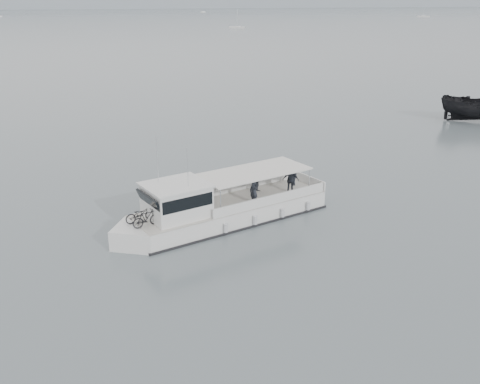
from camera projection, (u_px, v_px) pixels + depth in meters
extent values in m
plane|color=slate|center=(230.00, 199.00, 32.51)|extent=(1400.00, 1400.00, 0.00)
cube|color=white|center=(231.00, 213.00, 29.37)|extent=(11.44, 6.14, 1.20)
cube|color=white|center=(138.00, 237.00, 26.47)|extent=(2.86, 2.86, 1.20)
cube|color=beige|center=(231.00, 203.00, 29.16)|extent=(11.44, 6.14, 0.06)
cube|color=black|center=(231.00, 219.00, 29.49)|extent=(11.65, 6.30, 0.17)
cube|color=white|center=(242.00, 185.00, 31.04)|extent=(7.06, 2.30, 0.55)
cube|color=white|center=(271.00, 200.00, 28.83)|extent=(7.06, 2.30, 0.55)
cube|color=white|center=(308.00, 180.00, 31.93)|extent=(0.97, 2.84, 0.55)
cube|color=white|center=(176.00, 201.00, 27.14)|extent=(3.56, 3.26, 1.66)
cube|color=black|center=(150.00, 204.00, 26.34)|extent=(1.19, 2.35, 1.07)
cube|color=black|center=(176.00, 196.00, 27.04)|extent=(3.40, 3.24, 0.65)
cube|color=white|center=(176.00, 185.00, 26.84)|extent=(3.79, 3.49, 0.09)
cube|color=silver|center=(254.00, 172.00, 29.41)|extent=(6.81, 4.52, 0.07)
cylinder|color=silver|center=(221.00, 203.00, 27.12)|extent=(0.07, 0.07, 1.52)
cylinder|color=silver|center=(196.00, 188.00, 29.13)|extent=(0.07, 0.07, 1.52)
cylinder|color=silver|center=(309.00, 181.00, 30.20)|extent=(0.07, 0.07, 1.52)
cylinder|color=silver|center=(281.00, 170.00, 32.22)|extent=(0.07, 0.07, 1.52)
cylinder|color=silver|center=(157.00, 160.00, 26.78)|extent=(0.03, 0.03, 2.40)
cylinder|color=silver|center=(188.00, 167.00, 26.18)|extent=(0.03, 0.03, 2.03)
cylinder|color=silver|center=(226.00, 228.00, 27.36)|extent=(0.28, 0.28, 0.46)
cylinder|color=silver|center=(255.00, 220.00, 28.33)|extent=(0.28, 0.28, 0.46)
cylinder|color=silver|center=(283.00, 213.00, 29.29)|extent=(0.28, 0.28, 0.46)
cylinder|color=silver|center=(308.00, 206.00, 30.25)|extent=(0.28, 0.28, 0.46)
imported|color=black|center=(140.00, 214.00, 26.61)|extent=(1.67, 1.00, 0.83)
imported|color=black|center=(146.00, 218.00, 26.02)|extent=(1.51, 0.83, 0.88)
imported|color=#252931|center=(254.00, 191.00, 28.73)|extent=(0.56, 0.67, 1.55)
imported|color=#252931|center=(257.00, 179.00, 30.55)|extent=(0.87, 0.75, 1.55)
imported|color=#252931|center=(291.00, 180.00, 30.39)|extent=(0.98, 0.73, 1.55)
imported|color=#252931|center=(293.00, 173.00, 31.59)|extent=(0.67, 1.05, 1.55)
imported|color=black|center=(478.00, 108.00, 52.18)|extent=(7.52, 5.77, 2.75)
cube|color=white|center=(203.00, 12.00, 402.95)|extent=(4.60, 5.44, 0.75)
cube|color=white|center=(203.00, 12.00, 402.84)|extent=(2.35, 2.44, 0.45)
cube|color=white|center=(424.00, 17.00, 314.70)|extent=(6.92, 5.35, 0.75)
cube|color=white|center=(424.00, 16.00, 314.59)|extent=(3.01, 2.85, 0.45)
cylinder|color=silver|center=(424.00, 9.00, 313.31)|extent=(0.08, 0.08, 7.45)
cube|color=white|center=(237.00, 28.00, 204.16)|extent=(6.00, 5.04, 0.75)
cube|color=white|center=(237.00, 27.00, 204.04)|extent=(2.68, 2.59, 0.45)
cylinder|color=silver|center=(237.00, 18.00, 202.91)|extent=(0.08, 0.08, 6.60)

